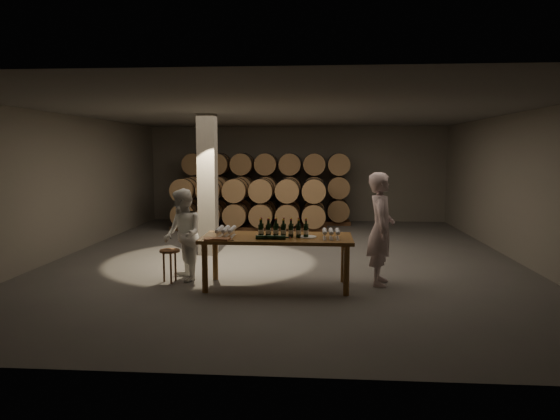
# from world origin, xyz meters

# --- Properties ---
(room) EXTENTS (12.00, 12.00, 12.00)m
(room) POSITION_xyz_m (-1.80, 0.20, 1.60)
(room) COLOR #54514F
(room) RESTS_ON ground
(tasting_table) EXTENTS (2.60, 1.10, 0.90)m
(tasting_table) POSITION_xyz_m (0.00, -2.50, 0.80)
(tasting_table) COLOR brown
(tasting_table) RESTS_ON ground
(barrel_stack_back) EXTENTS (5.48, 0.95, 2.31)m
(barrel_stack_back) POSITION_xyz_m (-0.96, 5.20, 1.20)
(barrel_stack_back) COLOR brown
(barrel_stack_back) RESTS_ON ground
(barrel_stack_front) EXTENTS (4.70, 0.95, 1.57)m
(barrel_stack_front) POSITION_xyz_m (-1.35, 3.80, 0.83)
(barrel_stack_front) COLOR brown
(barrel_stack_front) RESTS_ON ground
(bottle_cluster) EXTENTS (0.86, 0.23, 0.32)m
(bottle_cluster) POSITION_xyz_m (0.12, -2.53, 1.01)
(bottle_cluster) COLOR black
(bottle_cluster) RESTS_ON tasting_table
(lying_bottles) EXTENTS (0.59, 0.07, 0.07)m
(lying_bottles) POSITION_xyz_m (-0.07, -2.81, 0.94)
(lying_bottles) COLOR black
(lying_bottles) RESTS_ON tasting_table
(glass_cluster_left) EXTENTS (0.30, 0.52, 0.17)m
(glass_cluster_left) POSITION_xyz_m (-0.88, -2.59, 1.02)
(glass_cluster_left) COLOR silver
(glass_cluster_left) RESTS_ON tasting_table
(glass_cluster_right) EXTENTS (0.30, 0.41, 0.16)m
(glass_cluster_right) POSITION_xyz_m (0.93, -2.63, 1.01)
(glass_cluster_right) COLOR silver
(glass_cluster_right) RESTS_ON tasting_table
(plate) EXTENTS (0.30, 0.30, 0.02)m
(plate) POSITION_xyz_m (0.53, -2.56, 0.91)
(plate) COLOR silver
(plate) RESTS_ON tasting_table
(notebook_near) EXTENTS (0.30, 0.25, 0.03)m
(notebook_near) POSITION_xyz_m (-0.89, -2.91, 0.92)
(notebook_near) COLOR brown
(notebook_near) RESTS_ON tasting_table
(notebook_corner) EXTENTS (0.25, 0.29, 0.02)m
(notebook_corner) POSITION_xyz_m (-1.10, -2.88, 0.91)
(notebook_corner) COLOR brown
(notebook_corner) RESTS_ON tasting_table
(pen) EXTENTS (0.15, 0.05, 0.01)m
(pen) POSITION_xyz_m (-0.75, -2.95, 0.91)
(pen) COLOR black
(pen) RESTS_ON tasting_table
(stool) EXTENTS (0.36, 0.36, 0.60)m
(stool) POSITION_xyz_m (-1.96, -2.32, 0.49)
(stool) COLOR brown
(stool) RESTS_ON ground
(person_man) EXTENTS (0.57, 0.79, 2.00)m
(person_man) POSITION_xyz_m (1.82, -2.17, 1.00)
(person_man) COLOR beige
(person_man) RESTS_ON ground
(person_woman) EXTENTS (0.97, 1.04, 1.70)m
(person_woman) POSITION_xyz_m (-1.75, -2.18, 0.85)
(person_woman) COLOR white
(person_woman) RESTS_ON ground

